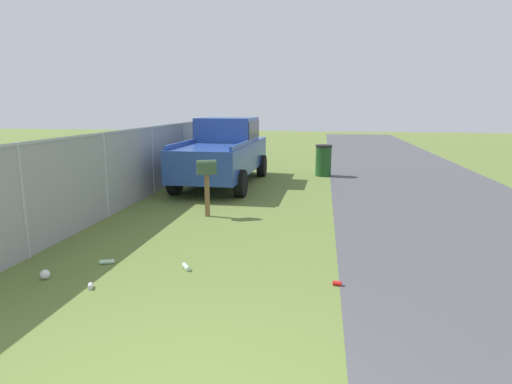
{
  "coord_description": "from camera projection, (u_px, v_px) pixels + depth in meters",
  "views": [
    {
      "loc": [
        -2.67,
        -1.05,
        2.47
      ],
      "look_at": [
        3.54,
        -0.08,
        1.2
      ],
      "focal_mm": 30.04,
      "sensor_mm": 36.0,
      "label": 1
    }
  ],
  "objects": [
    {
      "name": "litter_can_by_mailbox",
      "position": [
        337.0,
        283.0,
        5.98
      ],
      "size": [
        0.09,
        0.13,
        0.07
      ],
      "primitive_type": "cylinder",
      "rotation": [
        0.0,
        1.57,
        4.52
      ],
      "color": "red",
      "rests_on": "ground"
    },
    {
      "name": "fence_section",
      "position": [
        169.0,
        153.0,
        13.43
      ],
      "size": [
        19.0,
        0.07,
        1.9
      ],
      "color": "#9EA3A8",
      "rests_on": "ground"
    },
    {
      "name": "road_asphalt",
      "position": [
        475.0,
        233.0,
        8.43
      ],
      "size": [
        60.0,
        5.45,
        0.01
      ],
      "primitive_type": "cube",
      "color": "#47474C",
      "rests_on": "ground"
    },
    {
      "name": "litter_can_near_hydrant",
      "position": [
        90.0,
        286.0,
        5.89
      ],
      "size": [
        0.14,
        0.11,
        0.07
      ],
      "primitive_type": "cylinder",
      "rotation": [
        0.0,
        1.57,
        0.48
      ],
      "color": "silver",
      "rests_on": "ground"
    },
    {
      "name": "litter_bottle_midfield_b",
      "position": [
        107.0,
        262.0,
        6.8
      ],
      "size": [
        0.14,
        0.23,
        0.07
      ],
      "primitive_type": "cylinder",
      "rotation": [
        0.0,
        1.57,
        1.89
      ],
      "color": "#B2D8BF",
      "rests_on": "ground"
    },
    {
      "name": "pickup_truck",
      "position": [
        224.0,
        149.0,
        13.65
      ],
      "size": [
        5.46,
        2.26,
        2.09
      ],
      "rotation": [
        0.0,
        0.0,
        -0.02
      ],
      "color": "#284793",
      "rests_on": "ground"
    },
    {
      "name": "mailbox",
      "position": [
        207.0,
        172.0,
        9.55
      ],
      "size": [
        0.35,
        0.48,
        1.29
      ],
      "rotation": [
        0.0,
        0.0,
        0.4
      ],
      "color": "brown",
      "rests_on": "ground"
    },
    {
      "name": "litter_bottle_far_scatter",
      "position": [
        186.0,
        267.0,
        6.58
      ],
      "size": [
        0.22,
        0.18,
        0.07
      ],
      "primitive_type": "cylinder",
      "rotation": [
        0.0,
        1.57,
        0.62
      ],
      "color": "#B2D8BF",
      "rests_on": "ground"
    },
    {
      "name": "trash_bin",
      "position": [
        323.0,
        160.0,
        15.23
      ],
      "size": [
        0.58,
        0.58,
        1.11
      ],
      "color": "#1E4C1E",
      "rests_on": "ground"
    },
    {
      "name": "litter_bag_midfield_a",
      "position": [
        45.0,
        274.0,
        6.2
      ],
      "size": [
        0.14,
        0.14,
        0.14
      ],
      "primitive_type": "sphere",
      "color": "silver",
      "rests_on": "ground"
    }
  ]
}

